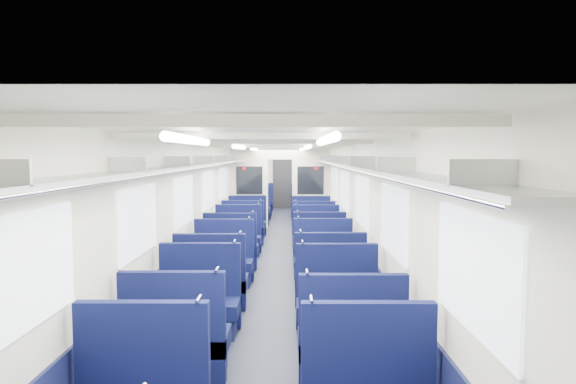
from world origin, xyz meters
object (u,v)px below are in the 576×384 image
(seat_6, at_px, (199,305))
(seat_12, at_px, (231,251))
(seat_7, at_px, (338,306))
(seat_18, at_px, (247,224))
(seat_13, at_px, (319,249))
(seat_27, at_px, (304,203))
(seat_17, at_px, (313,232))
(seat_5, at_px, (351,347))
(seat_8, at_px, (211,284))
(seat_24, at_px, (258,206))
(seat_26, at_px, (260,203))
(end_door, at_px, (282,183))
(bulkhead, at_px, (280,186))
(seat_20, at_px, (253,214))
(seat_4, at_px, (176,343))
(seat_25, at_px, (305,206))
(seat_9, at_px, (330,282))
(seat_10, at_px, (223,264))
(seat_15, at_px, (316,240))
(seat_21, at_px, (308,215))
(seat_16, at_px, (243,231))
(seat_23, at_px, (307,211))
(seat_11, at_px, (324,263))
(seat_22, at_px, (255,210))
(seat_19, at_px, (311,225))
(seat_14, at_px, (238,239))

(seat_6, distance_m, seat_12, 3.31)
(seat_7, bearing_deg, seat_18, 103.56)
(seat_13, height_order, seat_27, same)
(seat_12, bearing_deg, seat_17, 53.99)
(seat_5, distance_m, seat_8, 2.78)
(seat_24, bearing_deg, seat_26, 90.00)
(end_door, relative_size, seat_13, 1.81)
(bulkhead, bearing_deg, seat_20, 140.94)
(bulkhead, bearing_deg, seat_17, -72.82)
(seat_4, distance_m, seat_6, 1.18)
(end_door, relative_size, seat_25, 1.81)
(seat_9, relative_size, seat_10, 1.00)
(seat_15, xyz_separation_m, seat_21, (0.00, 4.30, 0.00))
(seat_20, relative_size, seat_27, 1.00)
(end_door, xyz_separation_m, seat_21, (0.83, -4.88, -0.66))
(seat_16, bearing_deg, seat_21, 61.33)
(seat_4, height_order, seat_8, same)
(seat_16, xyz_separation_m, seat_27, (1.66, 6.47, 0.00))
(seat_9, xyz_separation_m, seat_25, (0.00, 10.13, 0.00))
(seat_25, bearing_deg, bulkhead, -105.86)
(seat_8, bearing_deg, seat_15, 64.84)
(seat_25, bearing_deg, seat_26, 144.54)
(seat_18, bearing_deg, seat_17, -36.98)
(seat_23, bearing_deg, seat_16, -111.90)
(seat_15, bearing_deg, seat_10, -125.96)
(seat_7, relative_size, seat_18, 1.00)
(seat_17, bearing_deg, seat_12, -126.01)
(seat_11, relative_size, seat_16, 1.00)
(seat_26, bearing_deg, seat_17, -76.26)
(bulkhead, xyz_separation_m, seat_23, (0.83, 1.61, -0.89))
(seat_22, bearing_deg, seat_9, -79.53)
(seat_19, distance_m, seat_25, 4.49)
(seat_9, xyz_separation_m, seat_26, (-1.66, 11.31, 0.00))
(seat_7, distance_m, seat_23, 9.92)
(bulkhead, xyz_separation_m, seat_14, (-0.83, -3.73, -0.89))
(seat_6, bearing_deg, seat_14, 90.00)
(seat_11, distance_m, seat_15, 2.20)
(end_door, distance_m, seat_27, 1.79)
(seat_24, bearing_deg, seat_23, -38.83)
(seat_6, xyz_separation_m, seat_19, (1.66, 6.71, 0.00))
(seat_17, relative_size, seat_22, 1.00)
(seat_19, height_order, seat_26, same)
(seat_15, relative_size, seat_26, 1.00)
(seat_9, distance_m, seat_14, 3.86)
(seat_11, xyz_separation_m, seat_19, (0.00, 4.42, 0.00))
(seat_13, height_order, seat_14, same)
(bulkhead, distance_m, seat_24, 3.18)
(bulkhead, height_order, seat_25, bulkhead)
(seat_25, bearing_deg, seat_14, -104.02)
(seat_17, bearing_deg, seat_25, 90.00)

